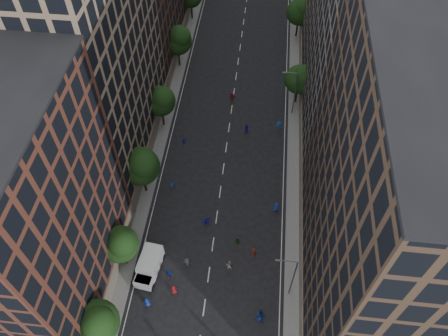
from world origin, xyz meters
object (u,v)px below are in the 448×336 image
streetlamp_near (292,276)px  skater_2 (260,313)px  streetlamp_far (294,91)px  skater_0 (147,302)px  cargo_van (149,266)px

streetlamp_near → skater_2: (-3.36, -3.24, -4.29)m
streetlamp_far → skater_0: (-17.48, -36.42, -4.29)m
streetlamp_far → skater_2: size_ratio=5.19×
skater_0 → skater_2: (14.12, 0.18, -0.01)m
skater_0 → skater_2: size_ratio=1.01×
cargo_van → skater_2: size_ratio=3.29×
skater_0 → cargo_van: bearing=-104.6°
skater_0 → skater_2: skater_0 is taller
streetlamp_far → skater_0: streetlamp_far is taller
cargo_van → skater_2: (14.79, -4.39, -0.67)m
streetlamp_near → skater_2: bearing=-136.1°
cargo_van → streetlamp_far: bearing=67.6°
streetlamp_near → skater_0: streetlamp_near is taller
skater_2 → cargo_van: bearing=-17.3°
streetlamp_near → cargo_van: 18.55m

